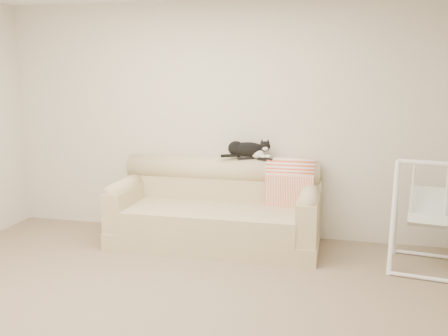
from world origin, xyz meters
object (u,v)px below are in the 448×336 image
sofa (216,211)px  tuxedo_cat (248,149)px  baby_swing (427,215)px  remote_a (246,158)px  remote_b (265,159)px

sofa → tuxedo_cat: size_ratio=4.05×
baby_swing → remote_a: bearing=165.3°
sofa → baby_swing: bearing=-6.7°
remote_a → baby_swing: size_ratio=0.18×
remote_a → tuxedo_cat: (0.02, 0.01, 0.09)m
remote_a → baby_swing: 1.92m
sofa → baby_swing: size_ratio=2.12×
remote_a → remote_b: size_ratio=1.06×
remote_b → remote_a: bearing=175.1°
sofa → remote_b: 0.77m
sofa → baby_swing: (2.09, -0.25, 0.17)m
sofa → tuxedo_cat: bearing=39.6°
tuxedo_cat → baby_swing: (1.80, -0.49, -0.48)m
remote_a → remote_b: bearing=-4.9°
remote_a → tuxedo_cat: size_ratio=0.34×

